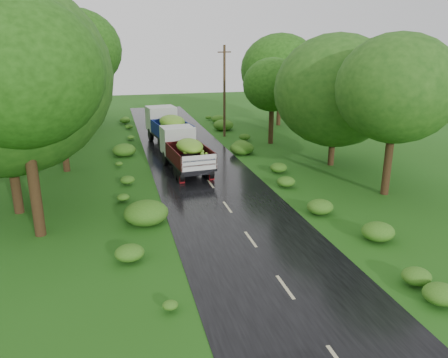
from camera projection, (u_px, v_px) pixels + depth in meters
name	position (u px, v px, depth m)	size (l,w,h in m)	color
ground	(285.00, 287.00, 15.37)	(120.00, 120.00, 0.00)	#1E4E10
road	(244.00, 230.00, 19.98)	(6.50, 80.00, 0.02)	black
road_lines	(238.00, 222.00, 20.90)	(0.12, 69.60, 0.00)	#BFB78C
truck_near	(184.00, 149.00, 28.87)	(2.78, 6.40, 2.62)	black
truck_far	(167.00, 125.00, 36.22)	(3.33, 7.12, 2.88)	black
utility_pole	(224.00, 91.00, 38.42)	(1.32, 0.65, 7.98)	#382616
trees_left	(41.00, 61.00, 31.20)	(7.19, 32.55, 9.97)	black
trees_right	(313.00, 82.00, 32.96)	(7.23, 25.23, 7.52)	black
shrubs	(204.00, 170.00, 28.19)	(11.90, 44.00, 0.70)	#2D6718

